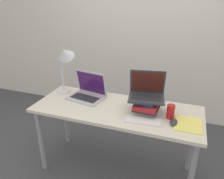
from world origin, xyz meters
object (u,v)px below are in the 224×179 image
Objects in this scene: mouse at (174,122)px; soda_can at (171,112)px; wireless_keyboard at (143,120)px; notepad at (188,124)px; book_stack at (147,105)px; laptop_left at (88,93)px; desk_lamp at (65,58)px; laptop_on_books at (147,92)px.

soda_can is at bearing 114.13° from mouse.
notepad is (0.35, 0.06, -0.00)m from wireless_keyboard.
book_stack is 2.36× the size of soda_can.
laptop_left is at bearing 168.82° from notepad.
mouse is at bearing -11.63° from desk_lamp.
notepad is (0.11, 0.02, -0.01)m from mouse.
laptop_left is 1.00m from notepad.
book_stack is 0.28m from mouse.
desk_lamp is at bearing 162.65° from wireless_keyboard.
soda_can is (0.21, -0.05, -0.01)m from book_stack.
book_stack is 0.92m from desk_lamp.
desk_lamp reaches higher than notepad.
book_stack reaches higher than soda_can.
desk_lamp is at bearing 172.25° from soda_can.
laptop_on_books is 0.43m from notepad.
laptop_left reaches higher than mouse.
desk_lamp is at bearing 174.45° from laptop_on_books.
laptop_left reaches higher than wireless_keyboard.
notepad is at bearing -18.38° from laptop_on_books.
soda_can reaches higher than wireless_keyboard.
notepad is at bearing 10.70° from mouse.
notepad is at bearing -11.18° from laptop_left.
desk_lamp reaches higher than laptop_on_books.
laptop_on_books reaches higher than soda_can.
laptop_left is 0.68m from wireless_keyboard.
laptop_on_books is 3.10× the size of mouse.
desk_lamp is (-0.85, 0.08, 0.21)m from laptop_on_books.
wireless_keyboard is 0.36m from notepad.
soda_can is (0.22, -0.06, -0.12)m from laptop_on_books.
soda_can is at bearing 158.02° from notepad.
laptop_on_books is 0.88m from desk_lamp.
desk_lamp is (-1.07, 0.15, 0.32)m from soda_can.
soda_can is 1.13m from desk_lamp.
desk_lamp is at bearing 170.41° from notepad.
soda_can reaches higher than notepad.
laptop_left is 1.14× the size of laptop_on_books.
mouse is at bearing -169.30° from notepad.
laptop_left is 3.53× the size of mouse.
desk_lamp is (-1.11, 0.23, 0.37)m from mouse.
wireless_keyboard is at bearing -169.68° from mouse.
mouse is at bearing 10.32° from wireless_keyboard.
notepad is 2.01× the size of soda_can.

